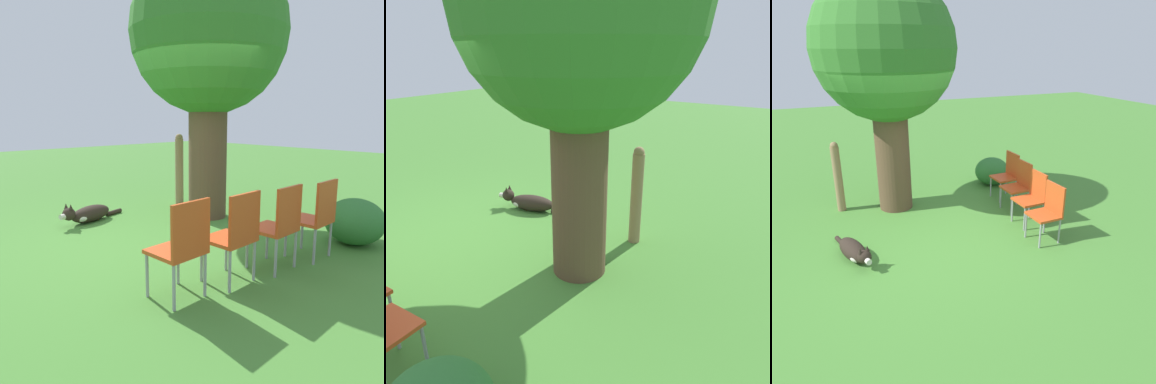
% 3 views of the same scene
% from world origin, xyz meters
% --- Properties ---
extents(ground_plane, '(30.00, 30.00, 0.00)m').
position_xyz_m(ground_plane, '(0.00, 0.00, 0.00)').
color(ground_plane, '#478433').
extents(oak_tree, '(2.41, 2.41, 4.05)m').
position_xyz_m(oak_tree, '(-0.22, 1.45, 2.75)').
color(oak_tree, brown).
rests_on(oak_tree, ground_plane).
extents(dog, '(0.47, 1.22, 0.36)m').
position_xyz_m(dog, '(-1.22, -0.18, 0.13)').
color(dog, '#2D231C').
rests_on(dog, ground_plane).
extents(fence_post, '(0.15, 0.15, 1.31)m').
position_xyz_m(fence_post, '(-1.20, 1.69, 0.66)').
color(fence_post, '#937551').
rests_on(fence_post, ground_plane).
extents(red_chair_0, '(0.44, 0.45, 0.92)m').
position_xyz_m(red_chair_0, '(1.68, -0.76, 0.53)').
color(red_chair_0, '#D14C1E').
rests_on(red_chair_0, ground_plane).
extents(red_chair_1, '(0.44, 0.45, 0.92)m').
position_xyz_m(red_chair_1, '(1.77, -0.17, 0.53)').
color(red_chair_1, '#D14C1E').
rests_on(red_chair_1, ground_plane).
extents(red_chair_2, '(0.44, 0.45, 0.92)m').
position_xyz_m(red_chair_2, '(1.87, 0.43, 0.53)').
color(red_chair_2, '#D14C1E').
rests_on(red_chair_2, ground_plane).
extents(red_chair_3, '(0.44, 0.45, 0.92)m').
position_xyz_m(red_chair_3, '(1.96, 1.02, 0.53)').
color(red_chair_3, '#D14C1E').
rests_on(red_chair_3, ground_plane).
extents(low_shrub, '(0.74, 0.74, 0.59)m').
position_xyz_m(low_shrub, '(2.04, 1.86, 0.30)').
color(low_shrub, '#337533').
rests_on(low_shrub, ground_plane).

